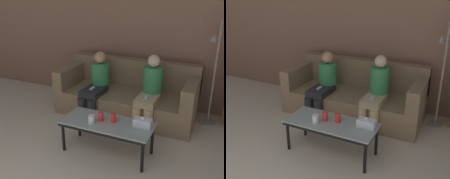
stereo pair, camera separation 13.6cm
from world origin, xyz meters
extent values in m
cube|color=#8C6651|center=(0.00, 4.20, 1.30)|extent=(12.00, 0.06, 2.60)
cube|color=#897051|center=(0.00, 3.60, 0.20)|extent=(2.28, 0.95, 0.40)
cube|color=#897051|center=(0.00, 3.97, 0.64)|extent=(2.28, 0.20, 0.48)
cube|color=#897051|center=(-1.05, 3.60, 0.57)|extent=(0.18, 0.95, 0.34)
cube|color=#897051|center=(1.05, 3.60, 0.57)|extent=(0.18, 0.95, 0.34)
cube|color=#8C9E99|center=(0.19, 2.44, 0.43)|extent=(1.18, 0.50, 0.02)
cube|color=black|center=(0.19, 2.44, 0.40)|extent=(1.16, 0.49, 0.04)
cylinder|color=black|center=(-0.35, 2.23, 0.19)|extent=(0.04, 0.04, 0.38)
cylinder|color=black|center=(0.74, 2.23, 0.19)|extent=(0.04, 0.04, 0.38)
cylinder|color=black|center=(-0.35, 2.64, 0.19)|extent=(0.04, 0.04, 0.38)
cylinder|color=black|center=(0.74, 2.64, 0.19)|extent=(0.04, 0.04, 0.38)
cylinder|color=red|center=(0.10, 2.44, 0.50)|extent=(0.07, 0.07, 0.12)
cylinder|color=red|center=(0.26, 2.48, 0.50)|extent=(0.07, 0.07, 0.11)
cylinder|color=silver|center=(0.03, 2.33, 0.50)|extent=(0.08, 0.08, 0.11)
cube|color=silver|center=(0.64, 2.51, 0.49)|extent=(0.22, 0.12, 0.10)
sphere|color=white|center=(0.64, 2.51, 0.55)|extent=(0.04, 0.04, 0.04)
cylinder|color=gray|center=(1.32, 3.82, 0.01)|extent=(0.26, 0.26, 0.02)
cylinder|color=gray|center=(1.32, 3.82, 0.80)|extent=(0.03, 0.03, 1.60)
cone|color=gray|center=(1.24, 3.86, 1.35)|extent=(0.12, 0.12, 0.10)
cylinder|color=#28282D|center=(-0.55, 3.05, 0.20)|extent=(0.13, 0.13, 0.40)
cylinder|color=#28282D|center=(-0.37, 3.05, 0.20)|extent=(0.13, 0.13, 0.40)
cube|color=#28282D|center=(-0.46, 3.30, 0.45)|extent=(0.30, 0.49, 0.10)
cylinder|color=#388E51|center=(-0.46, 3.55, 0.63)|extent=(0.30, 0.30, 0.46)
sphere|color=tan|center=(-0.46, 3.55, 0.96)|extent=(0.20, 0.20, 0.20)
cube|color=white|center=(-0.46, 3.25, 0.52)|extent=(0.04, 0.12, 0.02)
cylinder|color=tan|center=(0.37, 3.08, 0.20)|extent=(0.13, 0.13, 0.40)
cylinder|color=tan|center=(0.55, 3.08, 0.20)|extent=(0.13, 0.13, 0.40)
cube|color=tan|center=(0.46, 3.31, 0.45)|extent=(0.30, 0.47, 0.10)
cylinder|color=#388E51|center=(0.46, 3.55, 0.65)|extent=(0.30, 0.30, 0.51)
sphere|color=beige|center=(0.46, 3.55, 1.00)|extent=(0.19, 0.19, 0.19)
cube|color=white|center=(0.46, 3.27, 0.52)|extent=(0.04, 0.12, 0.02)
camera|label=1|loc=(1.46, -0.22, 2.02)|focal=42.00mm
camera|label=2|loc=(1.58, -0.16, 2.02)|focal=42.00mm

